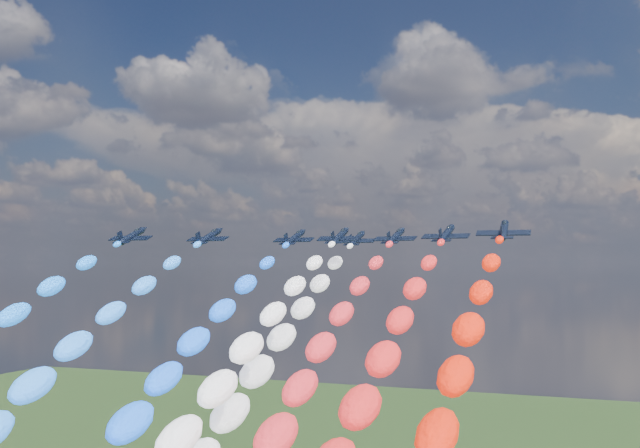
% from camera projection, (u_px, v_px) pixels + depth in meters
% --- Properties ---
extents(jet_0, '(8.31, 11.00, 5.70)m').
position_uv_depth(jet_0, '(132.00, 236.00, 138.36)').
color(jet_0, black).
extents(jet_1, '(8.06, 10.81, 5.70)m').
position_uv_depth(jet_1, '(209.00, 237.00, 142.23)').
color(jet_1, black).
extents(jet_2, '(8.19, 10.91, 5.70)m').
position_uv_depth(jet_2, '(295.00, 238.00, 148.21)').
color(jet_2, black).
extents(jet_3, '(7.97, 10.75, 5.70)m').
position_uv_depth(jet_3, '(340.00, 236.00, 139.99)').
color(jet_3, black).
extents(jet_4, '(7.85, 10.66, 5.70)m').
position_uv_depth(jet_4, '(357.00, 239.00, 154.83)').
color(jet_4, black).
extents(jet_5, '(8.45, 11.10, 5.70)m').
position_uv_depth(jet_5, '(396.00, 237.00, 140.69)').
color(jet_5, black).
extents(jet_6, '(8.32, 11.00, 5.70)m').
position_uv_depth(jet_6, '(446.00, 234.00, 127.84)').
color(jet_6, black).
extents(jet_7, '(8.48, 11.12, 5.70)m').
position_uv_depth(jet_7, '(504.00, 230.00, 113.89)').
color(jet_7, black).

